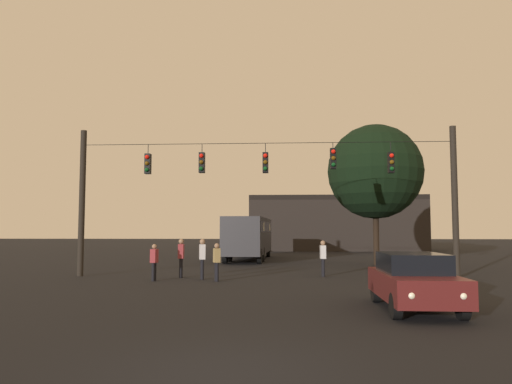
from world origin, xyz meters
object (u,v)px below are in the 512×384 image
pedestrian_crossing_left (217,260)px  tree_left_silhouette (375,172)px  city_bus (249,234)px  car_far_left (237,244)px  pedestrian_near_bus (323,256)px  car_near_right (414,280)px  pedestrian_crossing_center (154,260)px  pedestrian_crossing_right (181,256)px  pedestrian_trailing (202,256)px

pedestrian_crossing_left → tree_left_silhouette: 13.92m
city_bus → car_far_left: (-1.91, 10.87, -1.07)m
pedestrian_crossing_left → pedestrian_near_bus: (4.64, 2.37, 0.04)m
city_bus → car_near_right: city_bus is taller
pedestrian_crossing_center → pedestrian_crossing_right: (0.85, 1.45, 0.13)m
car_far_left → tree_left_silhouette: size_ratio=0.51×
pedestrian_crossing_left → pedestrian_trailing: bearing=135.7°
car_near_right → pedestrian_crossing_center: (-9.02, 7.03, 0.07)m
pedestrian_crossing_center → city_bus: bearing=78.8°
city_bus → car_near_right: 22.85m
city_bus → tree_left_silhouette: (8.17, -5.06, 3.88)m
car_far_left → pedestrian_near_bus: bearing=-75.1°
pedestrian_crossing_right → pedestrian_crossing_left: bearing=-38.5°
city_bus → pedestrian_crossing_center: 15.30m
car_far_left → pedestrian_trailing: (0.88, -25.13, 0.21)m
city_bus → pedestrian_crossing_left: (-0.30, -14.98, -0.97)m
city_bus → car_near_right: bearing=-74.6°
car_far_left → pedestrian_crossing_center: 25.87m
car_near_right → car_far_left: size_ratio=0.99×
pedestrian_crossing_left → pedestrian_crossing_center: 2.67m
pedestrian_crossing_center → pedestrian_crossing_right: 1.68m
pedestrian_crossing_right → tree_left_silhouette: (10.30, 8.47, 4.75)m
city_bus → car_far_left: city_bus is taller
pedestrian_near_bus → tree_left_silhouette: tree_left_silhouette is taller
city_bus → pedestrian_crossing_right: (-2.13, -13.53, -0.87)m
car_near_right → tree_left_silhouette: 17.78m
tree_left_silhouette → city_bus: bearing=148.2°
pedestrian_crossing_left → pedestrian_near_bus: 5.21m
pedestrian_near_bus → pedestrian_crossing_center: bearing=-162.1°
car_far_left → pedestrian_crossing_right: bearing=-90.5°
city_bus → car_far_left: size_ratio=2.51×
car_far_left → pedestrian_crossing_center: size_ratio=2.85×
city_bus → car_far_left: bearing=100.0°
car_near_right → pedestrian_crossing_left: (-6.35, 7.03, 0.10)m
pedestrian_crossing_left → pedestrian_crossing_right: (-1.83, 1.45, 0.10)m
pedestrian_trailing → car_near_right: bearing=-47.5°
car_far_left → pedestrian_crossing_left: size_ratio=2.78×
pedestrian_crossing_center → tree_left_silhouette: bearing=41.7°
pedestrian_crossing_left → tree_left_silhouette: size_ratio=0.18×
pedestrian_near_bus → car_near_right: bearing=-79.6°
car_near_right → pedestrian_crossing_right: size_ratio=2.50×
pedestrian_near_bus → pedestrian_trailing: pedestrian_trailing is taller
pedestrian_crossing_right → pedestrian_trailing: size_ratio=0.99×
pedestrian_crossing_center → pedestrian_trailing: 2.07m
pedestrian_crossing_center → pedestrian_crossing_right: size_ratio=0.89×
pedestrian_crossing_left → car_near_right: bearing=-47.9°
city_bus → pedestrian_near_bus: size_ratio=6.67×
car_far_left → pedestrian_crossing_right: 24.40m
pedestrian_crossing_right → car_far_left: bearing=89.5°
pedestrian_crossing_right → pedestrian_near_bus: 6.53m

